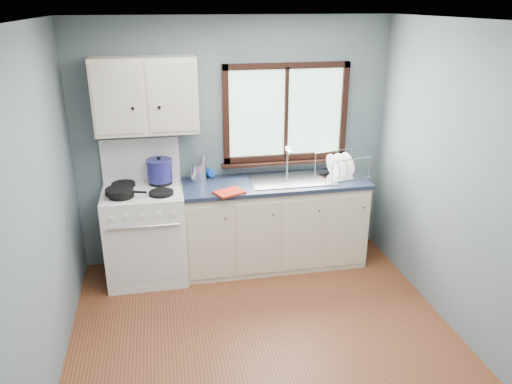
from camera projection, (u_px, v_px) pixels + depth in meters
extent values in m
cube|color=brown|center=(272.00, 358.00, 3.93)|extent=(3.20, 3.60, 0.02)
cube|color=white|center=(276.00, 20.00, 3.02)|extent=(3.20, 3.60, 0.02)
cube|color=slate|center=(234.00, 143.00, 5.13)|extent=(3.20, 0.02, 2.50)
cube|color=slate|center=(28.00, 230.00, 3.18)|extent=(0.02, 3.60, 2.50)
cube|color=slate|center=(481.00, 195.00, 3.76)|extent=(0.02, 3.60, 2.50)
cube|color=white|center=(146.00, 234.00, 4.93)|extent=(0.76, 0.65, 0.92)
cube|color=white|center=(141.00, 160.00, 4.96)|extent=(0.76, 0.05, 0.44)
cube|color=silver|center=(142.00, 191.00, 4.76)|extent=(0.72, 0.59, 0.01)
cylinder|color=black|center=(122.00, 196.00, 4.58)|extent=(0.23, 0.23, 0.03)
cylinder|color=black|center=(161.00, 193.00, 4.65)|extent=(0.23, 0.23, 0.03)
cylinder|color=black|center=(123.00, 185.00, 4.86)|extent=(0.23, 0.23, 0.03)
cylinder|color=black|center=(161.00, 182.00, 4.92)|extent=(0.23, 0.23, 0.03)
cylinder|color=silver|center=(143.00, 227.00, 4.53)|extent=(0.66, 0.02, 0.02)
cube|color=silver|center=(146.00, 255.00, 4.65)|extent=(0.66, 0.01, 0.55)
cube|color=beige|center=(274.00, 225.00, 5.19)|extent=(1.85, 0.60, 0.88)
cube|color=black|center=(273.00, 258.00, 5.36)|extent=(1.85, 0.54, 0.08)
cube|color=#161F33|center=(274.00, 183.00, 5.03)|extent=(1.89, 0.64, 0.04)
cube|color=silver|center=(292.00, 180.00, 5.05)|extent=(0.84, 0.46, 0.01)
cube|color=silver|center=(272.00, 188.00, 5.04)|extent=(0.36, 0.40, 0.14)
cube|color=silver|center=(310.00, 185.00, 5.11)|extent=(0.36, 0.40, 0.14)
cylinder|color=silver|center=(287.00, 161.00, 5.19)|extent=(0.02, 0.02, 0.28)
cylinder|color=silver|center=(289.00, 151.00, 5.07)|extent=(0.02, 0.16, 0.02)
sphere|color=silver|center=(287.00, 148.00, 5.13)|extent=(0.04, 0.04, 0.04)
cube|color=#9EC6A8|center=(286.00, 113.00, 5.10)|extent=(1.22, 0.01, 0.92)
cube|color=black|center=(287.00, 66.00, 4.91)|extent=(1.30, 0.05, 0.06)
cube|color=black|center=(285.00, 157.00, 5.25)|extent=(1.30, 0.05, 0.06)
cube|color=black|center=(226.00, 115.00, 4.97)|extent=(0.06, 0.05, 1.00)
cube|color=black|center=(344.00, 111.00, 5.19)|extent=(0.06, 0.05, 1.00)
cube|color=black|center=(286.00, 113.00, 5.08)|extent=(0.03, 0.05, 0.92)
cube|color=black|center=(286.00, 162.00, 5.24)|extent=(1.36, 0.10, 0.03)
cube|color=beige|center=(146.00, 95.00, 4.62)|extent=(0.95, 0.32, 0.70)
cube|color=beige|center=(118.00, 100.00, 4.42)|extent=(0.44, 0.01, 0.62)
cube|color=beige|center=(172.00, 98.00, 4.51)|extent=(0.44, 0.01, 0.62)
sphere|color=black|center=(133.00, 108.00, 4.46)|extent=(0.03, 0.03, 0.03)
sphere|color=black|center=(159.00, 107.00, 4.50)|extent=(0.03, 0.03, 0.03)
cylinder|color=black|center=(119.00, 191.00, 4.58)|extent=(0.32, 0.32, 0.05)
cube|color=black|center=(139.00, 192.00, 4.56)|extent=(0.14, 0.07, 0.02)
cylinder|color=navy|center=(160.00, 171.00, 4.89)|extent=(0.30, 0.30, 0.21)
cylinder|color=navy|center=(159.00, 160.00, 4.85)|extent=(0.32, 0.32, 0.01)
sphere|color=black|center=(159.00, 158.00, 4.84)|extent=(0.05, 0.05, 0.04)
cylinder|color=silver|center=(197.00, 173.00, 5.00)|extent=(0.15, 0.15, 0.17)
cylinder|color=silver|center=(198.00, 156.00, 4.95)|extent=(0.01, 0.01, 0.25)
cylinder|color=silver|center=(194.00, 154.00, 4.94)|extent=(0.01, 0.01, 0.29)
cylinder|color=silver|center=(197.00, 158.00, 4.92)|extent=(0.01, 0.01, 0.22)
cylinder|color=silver|center=(202.00, 168.00, 4.99)|extent=(0.07, 0.07, 0.28)
imported|color=#0F4AB6|center=(212.00, 167.00, 5.06)|extent=(0.12, 0.12, 0.24)
cube|color=red|center=(229.00, 192.00, 4.70)|extent=(0.32, 0.28, 0.02)
cube|color=silver|center=(341.00, 175.00, 5.18)|extent=(0.53, 0.45, 0.02)
cylinder|color=silver|center=(332.00, 173.00, 4.92)|extent=(0.01, 0.01, 0.22)
cylinder|color=silver|center=(370.00, 167.00, 5.09)|extent=(0.01, 0.01, 0.22)
cylinder|color=silver|center=(315.00, 163.00, 5.21)|extent=(0.01, 0.01, 0.22)
cylinder|color=silver|center=(351.00, 158.00, 5.37)|extent=(0.01, 0.01, 0.22)
cylinder|color=silver|center=(352.00, 159.00, 4.96)|extent=(0.44, 0.11, 0.01)
cylinder|color=silver|center=(334.00, 151.00, 5.25)|extent=(0.44, 0.11, 0.01)
cylinder|color=white|center=(333.00, 166.00, 5.10)|extent=(0.12, 0.25, 0.24)
cylinder|color=white|center=(340.00, 165.00, 5.13)|extent=(0.12, 0.25, 0.24)
cylinder|color=white|center=(348.00, 163.00, 5.17)|extent=(0.12, 0.25, 0.24)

